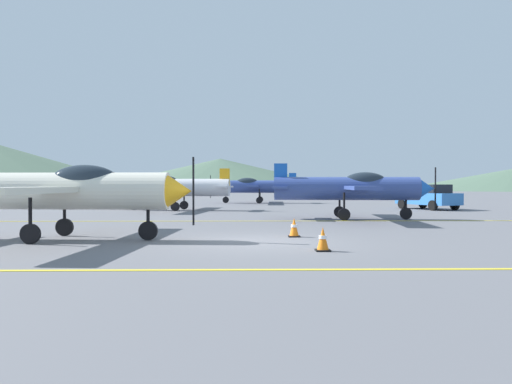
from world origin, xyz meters
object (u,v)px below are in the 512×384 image
at_px(airplane_mid, 352,188).
at_px(airplane_back, 254,186).
at_px(traffic_cone_front, 294,228).
at_px(airplane_near, 65,190).
at_px(traffic_cone_side, 323,239).
at_px(airplane_far, 172,187).
at_px(car_sedan, 428,196).

distance_m(airplane_mid, airplane_back, 20.82).
distance_m(airplane_mid, traffic_cone_front, 8.77).
height_order(airplane_near, traffic_cone_side, airplane_near).
xyz_separation_m(airplane_far, car_sedan, (16.54, 0.78, -0.63)).
height_order(airplane_far, airplane_back, same).
relative_size(airplane_mid, airplane_back, 1.00).
relative_size(airplane_far, traffic_cone_front, 14.85).
relative_size(airplane_far, airplane_back, 1.00).
xyz_separation_m(airplane_back, traffic_cone_front, (0.81, -28.33, -1.19)).
relative_size(car_sedan, traffic_cone_side, 7.90).
relative_size(airplane_far, car_sedan, 1.88).
bearing_deg(airplane_back, traffic_cone_side, -87.84).
height_order(airplane_back, traffic_cone_side, airplane_back).
xyz_separation_m(airplane_near, traffic_cone_side, (7.20, -2.66, -1.19)).
xyz_separation_m(airplane_back, car_sedan, (11.19, -11.25, -0.63)).
height_order(airplane_mid, airplane_far, same).
bearing_deg(traffic_cone_front, car_sedan, 58.72).
height_order(airplane_near, airplane_back, same).
height_order(airplane_back, traffic_cone_front, airplane_back).
bearing_deg(airplane_far, car_sedan, 2.71).
bearing_deg(traffic_cone_front, airplane_back, 91.63).
bearing_deg(traffic_cone_front, airplane_far, 110.68).
bearing_deg(airplane_far, airplane_near, -92.21).
distance_m(car_sedan, traffic_cone_front, 20.00).
xyz_separation_m(car_sedan, traffic_cone_side, (-10.00, -20.42, -0.56)).
bearing_deg(airplane_mid, traffic_cone_side, -105.36).
bearing_deg(airplane_back, airplane_near, -101.69).
xyz_separation_m(airplane_far, airplane_back, (5.35, 12.03, 0.00)).
xyz_separation_m(airplane_mid, airplane_back, (-4.29, 20.37, 0.00)).
distance_m(airplane_back, car_sedan, 15.88).
distance_m(airplane_far, car_sedan, 16.57).
distance_m(airplane_near, car_sedan, 24.72).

